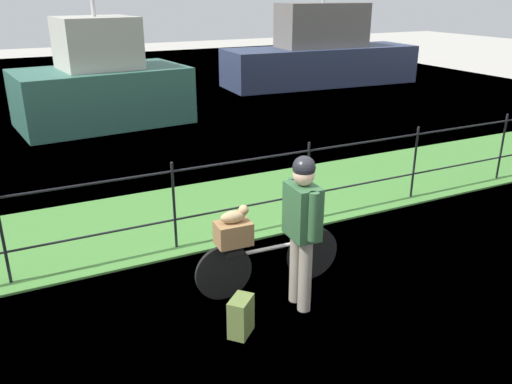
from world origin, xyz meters
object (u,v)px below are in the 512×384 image
(bicycle_main, at_px, (268,261))
(backpack_on_paving, at_px, (241,316))
(cyclist_person, at_px, (302,220))
(moored_boat_mid, at_px, (101,85))
(terrier_dog, at_px, (235,215))
(moored_boat_near, at_px, (321,55))
(wooden_crate, at_px, (233,233))

(bicycle_main, relative_size, backpack_on_paving, 4.35)
(cyclist_person, distance_m, moored_boat_mid, 9.28)
(terrier_dog, xyz_separation_m, moored_boat_mid, (0.36, 8.80, -0.00))
(moored_boat_near, relative_size, moored_boat_mid, 1.64)
(wooden_crate, bearing_deg, terrier_dog, -2.97)
(terrier_dog, height_order, backpack_on_paving, terrier_dog)
(backpack_on_paving, xyz_separation_m, moored_boat_mid, (0.61, 9.45, 0.77))
(terrier_dog, bearing_deg, bicycle_main, -2.97)
(wooden_crate, xyz_separation_m, terrier_dog, (0.02, -0.00, 0.20))
(cyclist_person, height_order, moored_boat_near, moored_boat_near)
(moored_boat_mid, bearing_deg, cyclist_person, -88.95)
(wooden_crate, height_order, moored_boat_near, moored_boat_near)
(bicycle_main, height_order, moored_boat_mid, moored_boat_mid)
(wooden_crate, relative_size, moored_boat_mid, 0.09)
(bicycle_main, distance_m, cyclist_person, 0.82)
(moored_boat_mid, bearing_deg, wooden_crate, -92.50)
(bicycle_main, relative_size, moored_boat_mid, 0.41)
(backpack_on_paving, distance_m, moored_boat_near, 14.92)
(backpack_on_paving, height_order, moored_boat_mid, moored_boat_mid)
(terrier_dog, relative_size, backpack_on_paving, 0.80)
(wooden_crate, height_order, moored_boat_mid, moored_boat_mid)
(terrier_dog, distance_m, moored_boat_mid, 8.80)
(wooden_crate, distance_m, moored_boat_near, 14.23)
(terrier_dog, height_order, moored_boat_mid, moored_boat_mid)
(cyclist_person, bearing_deg, terrier_dog, 137.94)
(terrier_dog, relative_size, moored_boat_near, 0.05)
(wooden_crate, relative_size, moored_boat_near, 0.05)
(terrier_dog, distance_m, cyclist_person, 0.71)
(wooden_crate, distance_m, backpack_on_paving, 0.90)
(backpack_on_paving, bearing_deg, moored_boat_mid, 44.13)
(moored_boat_mid, bearing_deg, bicycle_main, -89.85)
(terrier_dog, bearing_deg, wooden_crate, 177.03)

